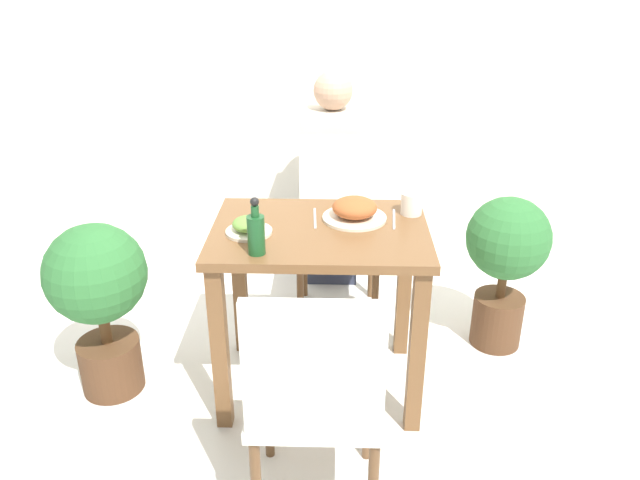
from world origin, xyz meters
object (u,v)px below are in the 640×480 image
at_px(chair_far, 339,218).
at_px(potted_plant_right, 506,256).
at_px(chair_near, 315,393).
at_px(person_figure, 332,182).
at_px(potted_plant_left, 99,292).
at_px(food_plate, 355,210).
at_px(sauce_bottle, 256,232).
at_px(drink_cup, 412,203).
at_px(side_plate, 249,226).

distance_m(chair_far, potted_plant_right, 0.82).
xyz_separation_m(chair_near, person_figure, (0.03, 1.67, 0.08)).
xyz_separation_m(potted_plant_left, person_figure, (0.93, 1.03, 0.11)).
distance_m(food_plate, potted_plant_left, 1.08).
bearing_deg(potted_plant_right, chair_near, -128.86).
distance_m(sauce_bottle, person_figure, 1.25).
xyz_separation_m(drink_cup, potted_plant_left, (-1.26, -0.20, -0.32)).
height_order(food_plate, sauce_bottle, sauce_bottle).
bearing_deg(sauce_bottle, potted_plant_left, 165.34).
distance_m(sauce_bottle, potted_plant_right, 1.24).
bearing_deg(chair_near, food_plate, -99.47).
relative_size(sauce_bottle, potted_plant_right, 0.29).
relative_size(chair_near, drink_cup, 9.84).
bearing_deg(drink_cup, person_figure, 111.70).
distance_m(side_plate, potted_plant_left, 0.69).
xyz_separation_m(food_plate, potted_plant_right, (0.70, 0.25, -0.32)).
xyz_separation_m(chair_near, food_plate, (0.13, 0.78, 0.28)).
relative_size(food_plate, potted_plant_left, 0.34).
bearing_deg(drink_cup, food_plate, -164.97).
relative_size(food_plate, sauce_bottle, 1.20).
bearing_deg(potted_plant_left, chair_far, 36.31).
height_order(side_plate, potted_plant_left, side_plate).
bearing_deg(drink_cup, potted_plant_right, 21.62).
height_order(chair_near, side_plate, chair_near).
bearing_deg(drink_cup, chair_near, -113.26).
relative_size(chair_near, sauce_bottle, 4.19).
height_order(chair_near, potted_plant_left, chair_near).
xyz_separation_m(chair_far, potted_plant_left, (-0.96, -0.71, -0.03)).
height_order(drink_cup, potted_plant_left, drink_cup).
distance_m(drink_cup, person_figure, 0.91).
distance_m(potted_plant_right, person_figure, 1.03).
bearing_deg(chair_far, side_plate, -115.66).
bearing_deg(potted_plant_left, side_plate, -0.40).
bearing_deg(food_plate, sauce_bottle, -138.16).
distance_m(food_plate, potted_plant_right, 0.80).
bearing_deg(side_plate, potted_plant_left, 179.60).
bearing_deg(potted_plant_right, person_figure, 141.06).
bearing_deg(potted_plant_right, sauce_bottle, -151.81).
height_order(chair_near, chair_far, same).
bearing_deg(side_plate, sauce_bottle, -73.48).
bearing_deg(food_plate, drink_cup, 15.03).
bearing_deg(chair_near, side_plate, -66.66).
xyz_separation_m(drink_cup, sauce_bottle, (-0.58, -0.38, 0.04)).
height_order(food_plate, drink_cup, drink_cup).
bearing_deg(potted_plant_left, person_figure, 47.87).
distance_m(chair_near, chair_far, 1.35).
bearing_deg(person_figure, potted_plant_left, -132.13).
bearing_deg(chair_near, potted_plant_left, -35.51).
relative_size(sauce_bottle, person_figure, 0.18).
height_order(chair_near, person_figure, person_figure).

